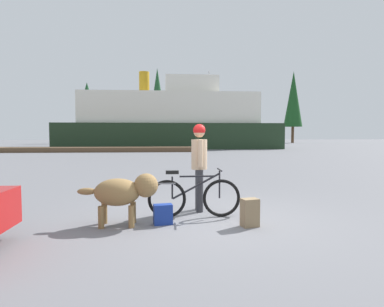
{
  "coord_description": "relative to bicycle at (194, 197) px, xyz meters",
  "views": [
    {
      "loc": [
        -0.83,
        -5.83,
        1.58
      ],
      "look_at": [
        -0.27,
        0.75,
        1.17
      ],
      "focal_mm": 30.54,
      "sensor_mm": 36.0,
      "label": 1
    }
  ],
  "objects": [
    {
      "name": "person_cyclist",
      "position": [
        0.16,
        0.53,
        0.69
      ],
      "size": [
        0.32,
        0.53,
        1.77
      ],
      "color": "#333338",
      "rests_on": "ground_plane"
    },
    {
      "name": "dog",
      "position": [
        -1.24,
        -0.43,
        0.2
      ],
      "size": [
        1.37,
        0.55,
        0.9
      ],
      "color": "olive",
      "rests_on": "ground_plane"
    },
    {
      "name": "ferry_boat",
      "position": [
        0.17,
        29.96,
        2.46
      ],
      "size": [
        23.02,
        7.97,
        8.23
      ],
      "color": "#1E331E",
      "rests_on": "ground_plane"
    },
    {
      "name": "pine_tree_far_left",
      "position": [
        -12.89,
        47.92,
        6.09
      ],
      "size": [
        3.75,
        3.75,
        9.78
      ],
      "color": "#4C331E",
      "rests_on": "ground_plane"
    },
    {
      "name": "handbag_pannier",
      "position": [
        -0.57,
        -0.42,
        -0.21
      ],
      "size": [
        0.35,
        0.23,
        0.35
      ],
      "primitive_type": "cube",
      "rotation": [
        0.0,
        0.0,
        0.17
      ],
      "color": "navy",
      "rests_on": "ground_plane"
    },
    {
      "name": "bicycle",
      "position": [
        0.0,
        0.0,
        0.0
      ],
      "size": [
        1.75,
        0.44,
        0.91
      ],
      "color": "black",
      "rests_on": "ground_plane"
    },
    {
      "name": "pine_tree_far_right",
      "position": [
        21.15,
        47.79,
        6.98
      ],
      "size": [
        3.09,
        3.09,
        12.06
      ],
      "color": "#4C331E",
      "rests_on": "ground_plane"
    },
    {
      "name": "ground_plane",
      "position": [
        0.29,
        -0.21,
        -0.39
      ],
      "size": [
        160.0,
        160.0,
        0.0
      ],
      "primitive_type": "plane",
      "color": "slate"
    },
    {
      "name": "pine_tree_center",
      "position": [
        -1.66,
        47.45,
        6.87
      ],
      "size": [
        3.04,
        3.04,
        12.13
      ],
      "color": "#4C331E",
      "rests_on": "ground_plane"
    },
    {
      "name": "backpack",
      "position": [
        0.9,
        -0.68,
        -0.15
      ],
      "size": [
        0.32,
        0.26,
        0.48
      ],
      "primitive_type": "cube",
      "rotation": [
        0.0,
        0.0,
        0.24
      ],
      "color": "#8C7251",
      "rests_on": "ground_plane"
    },
    {
      "name": "dock_pier",
      "position": [
        -7.07,
        23.03,
        -0.19
      ],
      "size": [
        18.13,
        2.51,
        0.4
      ],
      "primitive_type": "cube",
      "color": "brown",
      "rests_on": "ground_plane"
    },
    {
      "name": "sailboat_moored",
      "position": [
        4.31,
        29.48,
        0.1
      ],
      "size": [
        8.15,
        2.28,
        8.36
      ],
      "color": "navy",
      "rests_on": "ground_plane"
    }
  ]
}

